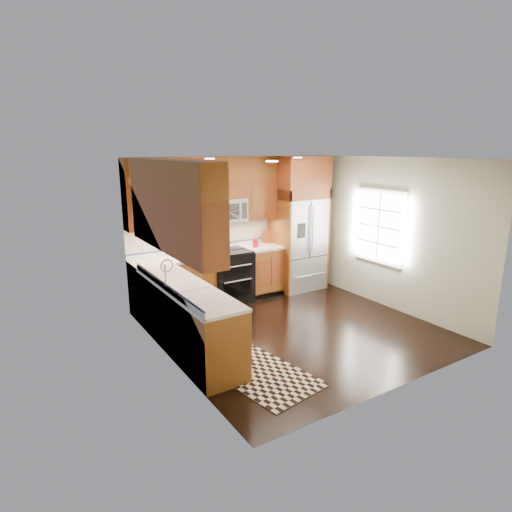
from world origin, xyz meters
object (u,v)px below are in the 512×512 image
range (229,276)px  refrigerator (299,224)px  utensil_crock (255,241)px  rug (260,373)px  knife_block (206,247)px

range → refrigerator: size_ratio=0.36×
range → utensil_crock: size_ratio=2.85×
range → utensil_crock: (0.60, 0.04, 0.58)m
rug → knife_block: knife_block is taller
range → rug: range is taller
knife_block → rug: bearing=-101.2°
range → refrigerator: 1.76m
rug → refrigerator: bearing=35.8°
rug → range: bearing=60.2°
utensil_crock → range: bearing=-176.4°
utensil_crock → rug: bearing=-120.9°
rug → utensil_crock: (1.55, 2.59, 1.05)m
refrigerator → knife_block: bearing=178.2°
refrigerator → rug: bearing=-134.9°
refrigerator → utensil_crock: 0.99m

